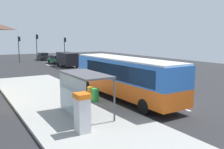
% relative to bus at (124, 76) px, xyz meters
% --- Properties ---
extents(ground_plane, '(56.00, 92.00, 0.04)m').
position_rel_bus_xyz_m(ground_plane, '(1.71, 11.31, -1.86)').
color(ground_plane, '#262628').
extents(sidewalk_platform, '(6.20, 30.00, 0.18)m').
position_rel_bus_xyz_m(sidewalk_platform, '(-4.69, -0.69, -1.75)').
color(sidewalk_platform, '#999993').
rests_on(sidewalk_platform, ground).
extents(lane_stripe_seg_1, '(0.16, 2.20, 0.01)m').
position_rel_bus_xyz_m(lane_stripe_seg_1, '(1.96, -3.69, -1.84)').
color(lane_stripe_seg_1, silver).
rests_on(lane_stripe_seg_1, ground).
extents(lane_stripe_seg_2, '(0.16, 2.20, 0.01)m').
position_rel_bus_xyz_m(lane_stripe_seg_2, '(1.96, 1.31, -1.84)').
color(lane_stripe_seg_2, silver).
rests_on(lane_stripe_seg_2, ground).
extents(lane_stripe_seg_3, '(0.16, 2.20, 0.01)m').
position_rel_bus_xyz_m(lane_stripe_seg_3, '(1.96, 6.31, -1.84)').
color(lane_stripe_seg_3, silver).
rests_on(lane_stripe_seg_3, ground).
extents(lane_stripe_seg_4, '(0.16, 2.20, 0.01)m').
position_rel_bus_xyz_m(lane_stripe_seg_4, '(1.96, 11.31, -1.84)').
color(lane_stripe_seg_4, silver).
rests_on(lane_stripe_seg_4, ground).
extents(lane_stripe_seg_5, '(0.16, 2.20, 0.01)m').
position_rel_bus_xyz_m(lane_stripe_seg_5, '(1.96, 16.31, -1.84)').
color(lane_stripe_seg_5, silver).
rests_on(lane_stripe_seg_5, ground).
extents(lane_stripe_seg_6, '(0.16, 2.20, 0.01)m').
position_rel_bus_xyz_m(lane_stripe_seg_6, '(1.96, 21.31, -1.84)').
color(lane_stripe_seg_6, silver).
rests_on(lane_stripe_seg_6, ground).
extents(lane_stripe_seg_7, '(0.16, 2.20, 0.01)m').
position_rel_bus_xyz_m(lane_stripe_seg_7, '(1.96, 26.31, -1.84)').
color(lane_stripe_seg_7, silver).
rests_on(lane_stripe_seg_7, ground).
extents(bus, '(2.73, 11.06, 3.21)m').
position_rel_bus_xyz_m(bus, '(0.00, 0.00, 0.00)').
color(bus, orange).
rests_on(bus, ground).
extents(white_van, '(2.17, 5.26, 2.30)m').
position_rel_bus_xyz_m(white_van, '(3.91, 22.20, -0.50)').
color(white_van, black).
rests_on(white_van, ground).
extents(sedan_near, '(1.89, 4.42, 1.52)m').
position_rel_bus_xyz_m(sedan_near, '(4.01, 36.27, -1.05)').
color(sedan_near, black).
rests_on(sedan_near, ground).
extents(sedan_far, '(2.04, 4.49, 1.52)m').
position_rel_bus_xyz_m(sedan_far, '(4.02, 27.84, -1.05)').
color(sedan_far, '#195933').
rests_on(sedan_far, ground).
extents(ticket_machine, '(0.66, 0.76, 1.94)m').
position_rel_bus_xyz_m(ticket_machine, '(-5.69, -4.77, -0.67)').
color(ticket_machine, silver).
rests_on(ticket_machine, sidewalk_platform).
extents(recycling_bin_green, '(0.52, 0.52, 0.95)m').
position_rel_bus_xyz_m(recycling_bin_green, '(-2.49, 0.04, -1.19)').
color(recycling_bin_green, green).
rests_on(recycling_bin_green, sidewalk_platform).
extents(recycling_bin_orange, '(0.52, 0.52, 0.95)m').
position_rel_bus_xyz_m(recycling_bin_orange, '(-2.49, 0.74, -1.19)').
color(recycling_bin_orange, orange).
rests_on(recycling_bin_orange, sidewalk_platform).
extents(traffic_light_near_side, '(0.49, 0.28, 4.73)m').
position_rel_bus_xyz_m(traffic_light_near_side, '(7.22, 31.85, 1.32)').
color(traffic_light_near_side, '#2D2D2D').
rests_on(traffic_light_near_side, ground).
extents(traffic_light_far_side, '(0.49, 0.28, 4.94)m').
position_rel_bus_xyz_m(traffic_light_far_side, '(-1.39, 32.65, 1.45)').
color(traffic_light_far_side, '#2D2D2D').
rests_on(traffic_light_far_side, ground).
extents(traffic_light_median, '(0.49, 0.28, 5.33)m').
position_rel_bus_xyz_m(traffic_light_median, '(2.11, 33.45, 1.68)').
color(traffic_light_median, '#2D2D2D').
rests_on(traffic_light_median, ground).
extents(bus_shelter, '(1.80, 4.00, 2.50)m').
position_rel_bus_xyz_m(bus_shelter, '(-4.70, -2.35, 0.25)').
color(bus_shelter, '#4C4C51').
rests_on(bus_shelter, sidewalk_platform).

